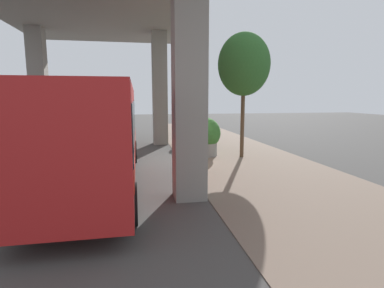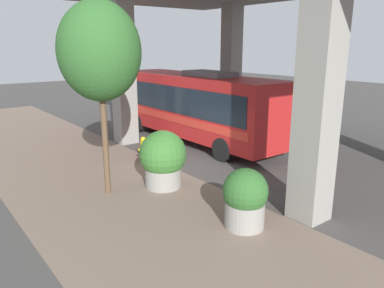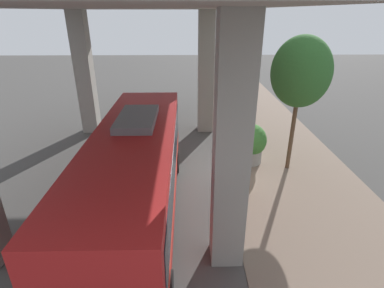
{
  "view_description": "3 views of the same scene",
  "coord_description": "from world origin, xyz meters",
  "px_view_note": "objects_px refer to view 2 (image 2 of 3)",
  "views": [
    {
      "loc": [
        1.98,
        13.7,
        2.93
      ],
      "look_at": [
        -0.12,
        2.4,
        1.14
      ],
      "focal_mm": 28.0,
      "sensor_mm": 36.0,
      "label": 1
    },
    {
      "loc": [
        -7.93,
        -10.88,
        4.68
      ],
      "look_at": [
        0.72,
        0.28,
        0.93
      ],
      "focal_mm": 35.0,
      "sensor_mm": 36.0,
      "label": 2
    },
    {
      "loc": [
        1.64,
        12.22,
        6.81
      ],
      "look_at": [
        1.43,
        1.3,
        1.94
      ],
      "focal_mm": 28.0,
      "sensor_mm": 36.0,
      "label": 3
    }
  ],
  "objects_px": {
    "street_tree_near": "(100,52)",
    "bus": "(196,103)",
    "planter_front": "(245,198)",
    "planter_middle": "(163,159)",
    "fire_hydrant": "(144,150)"
  },
  "relations": [
    {
      "from": "planter_front",
      "to": "street_tree_near",
      "type": "bearing_deg",
      "value": 112.35
    },
    {
      "from": "planter_front",
      "to": "bus",
      "type": "bearing_deg",
      "value": 59.7
    },
    {
      "from": "bus",
      "to": "planter_front",
      "type": "relative_size",
      "value": 6.3
    },
    {
      "from": "fire_hydrant",
      "to": "planter_front",
      "type": "bearing_deg",
      "value": -96.51
    },
    {
      "from": "planter_front",
      "to": "planter_middle",
      "type": "xyz_separation_m",
      "value": [
        -0.08,
        3.74,
        0.17
      ]
    },
    {
      "from": "fire_hydrant",
      "to": "planter_middle",
      "type": "height_order",
      "value": "planter_middle"
    },
    {
      "from": "fire_hydrant",
      "to": "street_tree_near",
      "type": "bearing_deg",
      "value": -141.65
    },
    {
      "from": "bus",
      "to": "planter_front",
      "type": "bearing_deg",
      "value": -120.3
    },
    {
      "from": "planter_front",
      "to": "planter_middle",
      "type": "relative_size",
      "value": 0.83
    },
    {
      "from": "street_tree_near",
      "to": "bus",
      "type": "bearing_deg",
      "value": 29.02
    },
    {
      "from": "planter_front",
      "to": "street_tree_near",
      "type": "relative_size",
      "value": 0.27
    },
    {
      "from": "street_tree_near",
      "to": "planter_front",
      "type": "bearing_deg",
      "value": -67.65
    },
    {
      "from": "planter_middle",
      "to": "fire_hydrant",
      "type": "bearing_deg",
      "value": 73.12
    },
    {
      "from": "bus",
      "to": "street_tree_near",
      "type": "bearing_deg",
      "value": -150.98
    },
    {
      "from": "fire_hydrant",
      "to": "planter_middle",
      "type": "distance_m",
      "value": 2.81
    }
  ]
}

